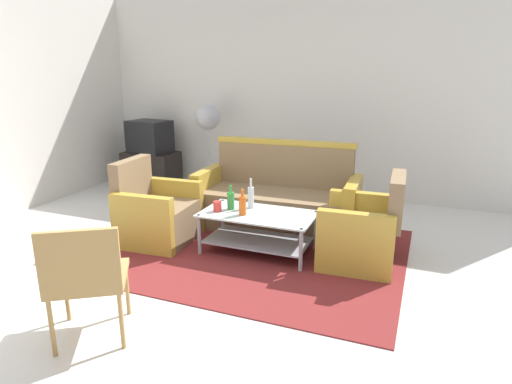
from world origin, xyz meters
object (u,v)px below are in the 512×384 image
Objects in this scene: armchair_left at (157,215)px; pedestal_fan at (208,122)px; couch at (278,201)px; tv_stand at (152,169)px; bottle_clear at (251,197)px; bottle_orange at (243,205)px; wicker_chair at (85,274)px; coffee_table at (258,227)px; armchair_right at (363,233)px; bottle_green at (231,200)px; cup at (217,206)px; television at (150,136)px.

pedestal_fan is at bearing -172.07° from armchair_left.
couch is 2.64m from tv_stand.
armchair_left is 1.03m from bottle_clear.
bottle_clear is 0.24× the size of pedestal_fan.
bottle_clear is at bearing 92.06° from bottle_orange.
wicker_chair is (1.01, -3.63, -0.52)m from pedestal_fan.
couch is at bearing 125.71° from armchair_left.
coffee_table is 0.87× the size of pedestal_fan.
armchair_right is 1.15m from bottle_orange.
armchair_right is at bearing 93.09° from armchair_left.
bottle_green is 0.15m from cup.
bottle_green is (-0.30, 0.02, 0.23)m from coffee_table.
tv_stand is 1.21× the size of television.
bottle_orange is 1.72m from wicker_chair.
wicker_chair is (1.99, -3.58, 0.23)m from tv_stand.
couch reaches higher than cup.
tv_stand reaches higher than coffee_table.
armchair_right is 2.80× the size of bottle_clear.
cup is at bearing -131.11° from bottle_green.
armchair_right is 1.41m from cup.
pedestal_fan is at bearing 72.69° from wicker_chair.
cup is 2.31m from pedestal_fan.
couch is 2.15× the size of armchair_right.
pedestal_fan is at bearing 2.92° from tv_stand.
couch is 1.95m from pedestal_fan.
television is (-2.42, 1.06, 0.44)m from couch.
television is at bearing 81.37° from tv_stand.
bottle_orange is at bearing 83.51° from couch.
wicker_chair is at bearing 139.81° from armchair_right.
wicker_chair is at bearing -61.02° from tv_stand.
bottle_green is 0.19× the size of pedestal_fan.
television reaches higher than coffee_table.
wicker_chair reaches higher than bottle_clear.
pedestal_fan reaches higher than wicker_chair.
couch is at bearing -37.41° from pedestal_fan.
couch reaches higher than bottle_clear.
wicker_chair is (1.98, -3.59, -0.27)m from television.
bottle_orange is (-0.12, -0.10, 0.24)m from coffee_table.
bottle_clear is (-0.07, -0.63, 0.21)m from couch.
television is at bearing 61.68° from armchair_right.
bottle_orange is 0.23m from bottle_clear.
couch is 1.35m from armchair_left.
bottle_clear is at bearing -35.58° from tv_stand.
cup is (-0.27, 0.01, -0.05)m from bottle_orange.
bottle_green is 0.80× the size of bottle_clear.
armchair_right is 1.01× the size of wicker_chair.
tv_stand is (-2.42, 1.05, -0.06)m from couch.
armchair_right is at bearing 162.93° from television.
pedestal_fan reaches higher than bottle_orange.
wicker_chair is at bearing 16.30° from armchair_left.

